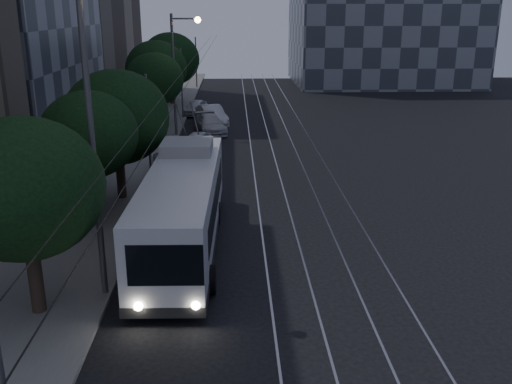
{
  "coord_description": "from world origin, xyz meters",
  "views": [
    {
      "loc": [
        -0.84,
        -19.35,
        9.13
      ],
      "look_at": [
        -0.0,
        2.51,
        2.09
      ],
      "focal_mm": 40.0,
      "sensor_mm": 36.0,
      "label": 1
    }
  ],
  "objects_px": {
    "trolleybus": "(183,207)",
    "streetlamp_far": "(179,63)",
    "streetlamp_near": "(103,111)",
    "pickup_silver": "(173,167)",
    "car_white_d": "(196,107)",
    "car_white_a": "(197,142)",
    "car_white_c": "(212,115)",
    "car_white_b": "(210,124)"
  },
  "relations": [
    {
      "from": "streetlamp_near",
      "to": "streetlamp_far",
      "type": "bearing_deg",
      "value": 90.05
    },
    {
      "from": "car_white_c",
      "to": "streetlamp_near",
      "type": "height_order",
      "value": "streetlamp_near"
    },
    {
      "from": "trolleybus",
      "to": "car_white_b",
      "type": "xyz_separation_m",
      "value": [
        0.2,
        22.05,
        -1.02
      ]
    },
    {
      "from": "car_white_a",
      "to": "car_white_c",
      "type": "relative_size",
      "value": 0.77
    },
    {
      "from": "pickup_silver",
      "to": "streetlamp_near",
      "type": "xyz_separation_m",
      "value": [
        -0.48,
        -13.58,
        5.49
      ]
    },
    {
      "from": "trolleybus",
      "to": "streetlamp_far",
      "type": "relative_size",
      "value": 1.41
    },
    {
      "from": "car_white_d",
      "to": "streetlamp_near",
      "type": "bearing_deg",
      "value": -80.33
    },
    {
      "from": "car_white_d",
      "to": "car_white_a",
      "type": "bearing_deg",
      "value": -75.78
    },
    {
      "from": "pickup_silver",
      "to": "car_white_a",
      "type": "bearing_deg",
      "value": 77.46
    },
    {
      "from": "trolleybus",
      "to": "streetlamp_far",
      "type": "height_order",
      "value": "streetlamp_far"
    },
    {
      "from": "pickup_silver",
      "to": "car_white_c",
      "type": "height_order",
      "value": "car_white_c"
    },
    {
      "from": "pickup_silver",
      "to": "car_white_b",
      "type": "relative_size",
      "value": 1.1
    },
    {
      "from": "car_white_b",
      "to": "car_white_d",
      "type": "distance_m",
      "value": 8.17
    },
    {
      "from": "trolleybus",
      "to": "car_white_d",
      "type": "distance_m",
      "value": 30.11
    },
    {
      "from": "streetlamp_far",
      "to": "car_white_c",
      "type": "bearing_deg",
      "value": 64.72
    },
    {
      "from": "pickup_silver",
      "to": "trolleybus",
      "type": "bearing_deg",
      "value": -86.52
    },
    {
      "from": "trolleybus",
      "to": "car_white_c",
      "type": "height_order",
      "value": "trolleybus"
    },
    {
      "from": "pickup_silver",
      "to": "streetlamp_near",
      "type": "height_order",
      "value": "streetlamp_near"
    },
    {
      "from": "streetlamp_near",
      "to": "streetlamp_far",
      "type": "relative_size",
      "value": 1.17
    },
    {
      "from": "car_white_a",
      "to": "streetlamp_far",
      "type": "height_order",
      "value": "streetlamp_far"
    },
    {
      "from": "car_white_b",
      "to": "streetlamp_near",
      "type": "relative_size",
      "value": 0.46
    },
    {
      "from": "car_white_a",
      "to": "streetlamp_near",
      "type": "height_order",
      "value": "streetlamp_near"
    },
    {
      "from": "car_white_b",
      "to": "streetlamp_near",
      "type": "bearing_deg",
      "value": -108.5
    },
    {
      "from": "pickup_silver",
      "to": "car_white_d",
      "type": "height_order",
      "value": "pickup_silver"
    },
    {
      "from": "streetlamp_near",
      "to": "car_white_a",
      "type": "bearing_deg",
      "value": 86.1
    },
    {
      "from": "pickup_silver",
      "to": "streetlamp_near",
      "type": "relative_size",
      "value": 0.5
    },
    {
      "from": "streetlamp_far",
      "to": "car_white_d",
      "type": "bearing_deg",
      "value": 86.87
    },
    {
      "from": "car_white_b",
      "to": "streetlamp_far",
      "type": "height_order",
      "value": "streetlamp_far"
    },
    {
      "from": "car_white_c",
      "to": "streetlamp_far",
      "type": "bearing_deg",
      "value": -132.51
    },
    {
      "from": "streetlamp_far",
      "to": "pickup_silver",
      "type": "bearing_deg",
      "value": -87.47
    },
    {
      "from": "trolleybus",
      "to": "car_white_a",
      "type": "height_order",
      "value": "trolleybus"
    },
    {
      "from": "trolleybus",
      "to": "car_white_d",
      "type": "height_order",
      "value": "trolleybus"
    },
    {
      "from": "car_white_a",
      "to": "streetlamp_far",
      "type": "relative_size",
      "value": 0.42
    },
    {
      "from": "trolleybus",
      "to": "streetlamp_near",
      "type": "xyz_separation_m",
      "value": [
        -1.88,
        -4.09,
        4.51
      ]
    },
    {
      "from": "streetlamp_far",
      "to": "car_white_a",
      "type": "bearing_deg",
      "value": -73.1
    },
    {
      "from": "car_white_d",
      "to": "streetlamp_far",
      "type": "height_order",
      "value": "streetlamp_far"
    },
    {
      "from": "streetlamp_near",
      "to": "streetlamp_far",
      "type": "xyz_separation_m",
      "value": [
        -0.02,
        24.95,
        -0.83
      ]
    },
    {
      "from": "trolleybus",
      "to": "streetlamp_near",
      "type": "relative_size",
      "value": 1.2
    },
    {
      "from": "car_white_b",
      "to": "pickup_silver",
      "type": "bearing_deg",
      "value": -111.2
    },
    {
      "from": "pickup_silver",
      "to": "streetlamp_far",
      "type": "xyz_separation_m",
      "value": [
        -0.5,
        11.37,
        4.66
      ]
    },
    {
      "from": "pickup_silver",
      "to": "car_white_d",
      "type": "xyz_separation_m",
      "value": [
        0.0,
        20.57,
        -0.05
      ]
    },
    {
      "from": "car_white_d",
      "to": "streetlamp_far",
      "type": "distance_m",
      "value": 10.35
    }
  ]
}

